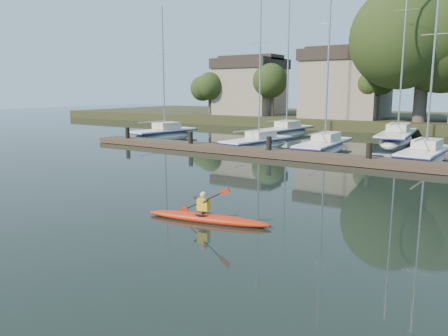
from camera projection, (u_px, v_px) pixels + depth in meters
The scene contains 10 objects.
ground at pixel (148, 220), 13.55m from camera, with size 160.00×160.00×0.00m, color black.
kayak at pixel (207, 216), 13.42m from camera, with size 4.11×1.35×1.31m.
dock at pixel (315, 157), 25.06m from camera, with size 34.00×2.00×1.80m.
sailboat_0 at pixel (163, 139), 37.65m from camera, with size 3.12×7.84×12.11m.
sailboat_1 at pixel (257, 149), 31.37m from camera, with size 3.11×7.83×12.47m.
sailboat_2 at pixel (323, 153), 29.40m from camera, with size 2.32×8.63×14.17m.
sailboat_3 at pixel (424, 162), 25.51m from camera, with size 2.53×7.75×12.30m.
sailboat_5 at pixel (285, 136), 39.81m from camera, with size 2.96×9.10×14.80m.
sailboat_6 at pixel (396, 143), 35.20m from camera, with size 3.11×11.01×17.29m.
shore at pixel (425, 97), 45.34m from camera, with size 90.00×25.25×12.75m.
Camera 1 is at (9.11, -9.64, 4.00)m, focal length 35.00 mm.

